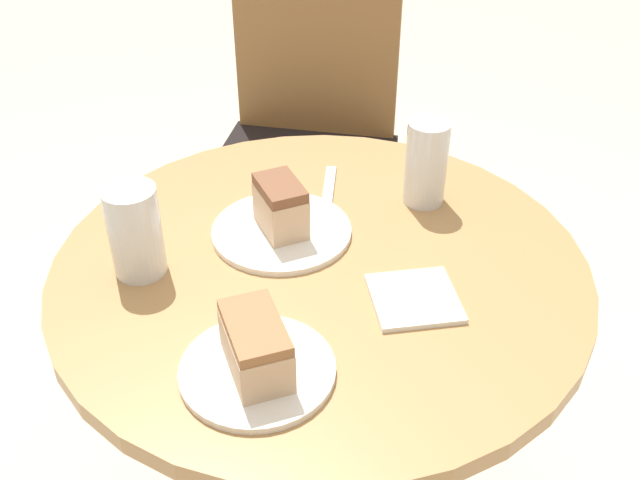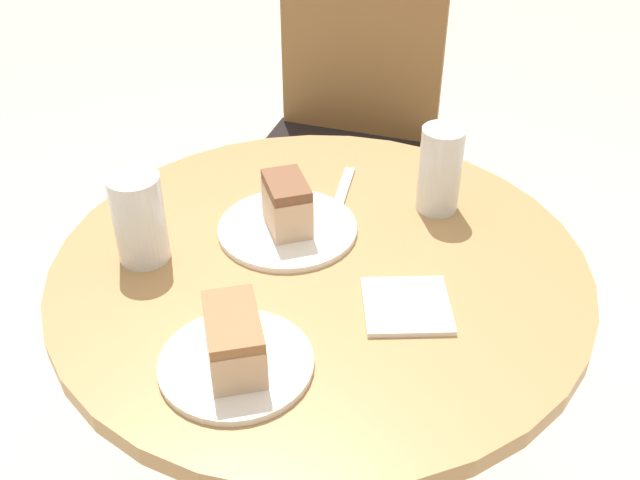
{
  "view_description": "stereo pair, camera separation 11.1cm",
  "coord_description": "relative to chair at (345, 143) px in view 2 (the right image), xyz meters",
  "views": [
    {
      "loc": [
        0.02,
        -0.9,
        1.41
      ],
      "look_at": [
        0.0,
        0.0,
        0.76
      ],
      "focal_mm": 42.0,
      "sensor_mm": 36.0,
      "label": 1
    },
    {
      "loc": [
        0.13,
        -0.89,
        1.41
      ],
      "look_at": [
        0.0,
        0.0,
        0.76
      ],
      "focal_mm": 42.0,
      "sensor_mm": 36.0,
      "label": 2
    }
  ],
  "objects": [
    {
      "name": "fork",
      "position": [
        0.06,
        -0.62,
        0.24
      ],
      "size": [
        0.03,
        0.18,
        0.0
      ],
      "rotation": [
        0.0,
        0.0,
        1.51
      ],
      "color": "silver",
      "rests_on": "table"
    },
    {
      "name": "glass_lemonade",
      "position": [
        -0.22,
        -0.83,
        0.3
      ],
      "size": [
        0.08,
        0.08,
        0.14
      ],
      "color": "beige",
      "rests_on": "table"
    },
    {
      "name": "table",
      "position": [
        0.05,
        -0.81,
        0.03
      ],
      "size": [
        0.82,
        0.82,
        0.72
      ],
      "color": "tan",
      "rests_on": "ground_plane"
    },
    {
      "name": "plate_near",
      "position": [
        -0.01,
        -0.74,
        0.24
      ],
      "size": [
        0.22,
        0.22,
        0.01
      ],
      "color": "white",
      "rests_on": "table"
    },
    {
      "name": "plate_far",
      "position": [
        -0.02,
        -1.04,
        0.24
      ],
      "size": [
        0.2,
        0.2,
        0.01
      ],
      "color": "white",
      "rests_on": "table"
    },
    {
      "name": "napkin_stack",
      "position": [
        0.19,
        -0.9,
        0.24
      ],
      "size": [
        0.14,
        0.14,
        0.01
      ],
      "rotation": [
        0.0,
        0.0,
        0.17
      ],
      "color": "white",
      "rests_on": "table"
    },
    {
      "name": "glass_water",
      "position": [
        0.22,
        -0.63,
        0.3
      ],
      "size": [
        0.07,
        0.07,
        0.15
      ],
      "color": "silver",
      "rests_on": "table"
    },
    {
      "name": "cake_slice_far",
      "position": [
        -0.02,
        -1.04,
        0.28
      ],
      "size": [
        0.1,
        0.13,
        0.08
      ],
      "rotation": [
        0.0,
        0.0,
        0.36
      ],
      "color": "beige",
      "rests_on": "plate_far"
    },
    {
      "name": "cake_slice_near",
      "position": [
        -0.01,
        -0.74,
        0.29
      ],
      "size": [
        0.09,
        0.11,
        0.08
      ],
      "rotation": [
        0.0,
        0.0,
        0.43
      ],
      "color": "beige",
      "rests_on": "plate_near"
    },
    {
      "name": "chair",
      "position": [
        0.0,
        0.0,
        0.0
      ],
      "size": [
        0.51,
        0.48,
        0.91
      ],
      "rotation": [
        0.0,
        0.0,
        -0.17
      ],
      "color": "olive",
      "rests_on": "ground_plane"
    }
  ]
}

